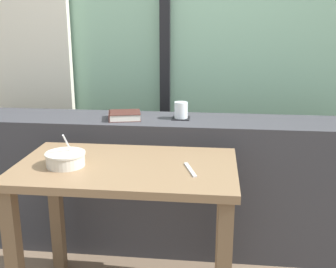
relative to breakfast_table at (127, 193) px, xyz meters
name	(u,v)px	position (x,y,z in m)	size (l,w,h in m)	color
outdoor_backdrop	(175,12)	(0.10, 1.25, 0.81)	(4.80, 0.08, 2.80)	#84B293
curtain_left_panel	(31,35)	(-0.91, 1.15, 0.66)	(0.56, 0.06, 2.50)	beige
window_divider_post	(165,28)	(0.04, 1.18, 0.71)	(0.07, 0.05, 2.60)	black
dark_console_ledge	(164,183)	(0.10, 0.59, -0.19)	(2.80, 0.37, 0.80)	#38383D
breakfast_table	(127,193)	(0.00, 0.00, 0.00)	(0.99, 0.59, 0.73)	brown
coaster_square	(181,118)	(0.20, 0.60, 0.21)	(0.10, 0.10, 0.01)	black
juice_glass	(181,111)	(0.20, 0.60, 0.26)	(0.08, 0.08, 0.09)	white
closed_book	(124,115)	(-0.13, 0.55, 0.23)	(0.21, 0.20, 0.04)	#47231E
soup_bowl	(66,159)	(-0.26, -0.05, 0.17)	(0.18, 0.18, 0.15)	beige
fork_utensil	(190,170)	(0.29, -0.04, 0.14)	(0.02, 0.17, 0.01)	silver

